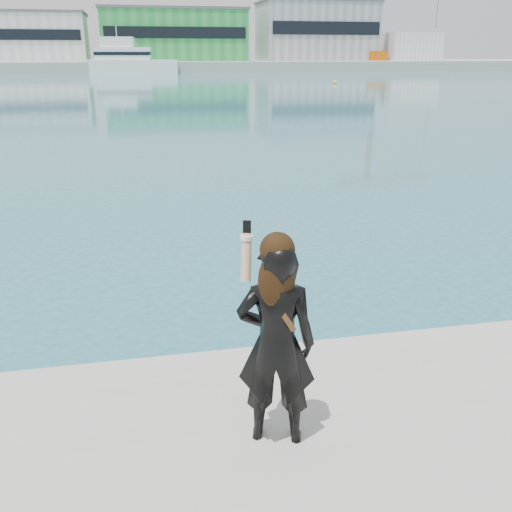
{
  "coord_description": "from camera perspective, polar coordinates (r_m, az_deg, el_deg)",
  "views": [
    {
      "loc": [
        -1.63,
        -3.93,
        3.55
      ],
      "look_at": [
        -0.74,
        0.29,
        2.01
      ],
      "focal_mm": 40.0,
      "sensor_mm": 36.0,
      "label": 1
    }
  ],
  "objects": [
    {
      "name": "ancillary_shed",
      "position": [
        144.68,
        15.08,
        19.56
      ],
      "size": [
        12.0,
        10.0,
        6.0
      ],
      "primitive_type": "cube",
      "color": "silver",
      "rests_on": "far_quay"
    },
    {
      "name": "far_quay",
      "position": [
        133.96,
        -11.79,
        18.14
      ],
      "size": [
        320.0,
        40.0,
        2.0
      ],
      "primitive_type": "cube",
      "color": "#9E9E99",
      "rests_on": "ground"
    },
    {
      "name": "ground",
      "position": [
        5.54,
        8.69,
        -20.5
      ],
      "size": [
        500.0,
        500.0,
        0.0
      ],
      "primitive_type": "plane",
      "color": "#196374",
      "rests_on": "ground"
    },
    {
      "name": "flagpole_right",
      "position": [
        127.2,
        -1.23,
        20.95
      ],
      "size": [
        1.28,
        0.16,
        8.0
      ],
      "color": "silver",
      "rests_on": "far_quay"
    },
    {
      "name": "motor_yacht",
      "position": [
        115.59,
        -12.82,
        18.57
      ],
      "size": [
        18.57,
        7.29,
        8.44
      ],
      "rotation": [
        0.0,
        0.0,
        -0.13
      ],
      "color": "white",
      "rests_on": "ground"
    },
    {
      "name": "buoy_near",
      "position": [
        74.2,
        7.88,
        16.7
      ],
      "size": [
        0.5,
        0.5,
        0.5
      ],
      "primitive_type": "sphere",
      "color": "#FCEC0D",
      "rests_on": "ground"
    },
    {
      "name": "warehouse_green",
      "position": [
        132.31,
        -8.27,
        21.03
      ],
      "size": [
        30.6,
        16.36,
        10.5
      ],
      "color": "green",
      "rests_on": "far_quay"
    },
    {
      "name": "warehouse_white",
      "position": [
        133.51,
        -22.02,
        19.67
      ],
      "size": [
        24.48,
        15.35,
        9.5
      ],
      "color": "silver",
      "rests_on": "far_quay"
    },
    {
      "name": "warehouse_grey_right",
      "position": [
        138.4,
        6.03,
        21.46
      ],
      "size": [
        25.5,
        15.35,
        12.5
      ],
      "color": "gray",
      "rests_on": "far_quay"
    },
    {
      "name": "woman",
      "position": [
        4.1,
        2.02,
        -8.23
      ],
      "size": [
        0.65,
        0.51,
        1.65
      ],
      "rotation": [
        0.0,
        0.0,
        2.87
      ],
      "color": "black",
      "rests_on": "near_quay"
    }
  ]
}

